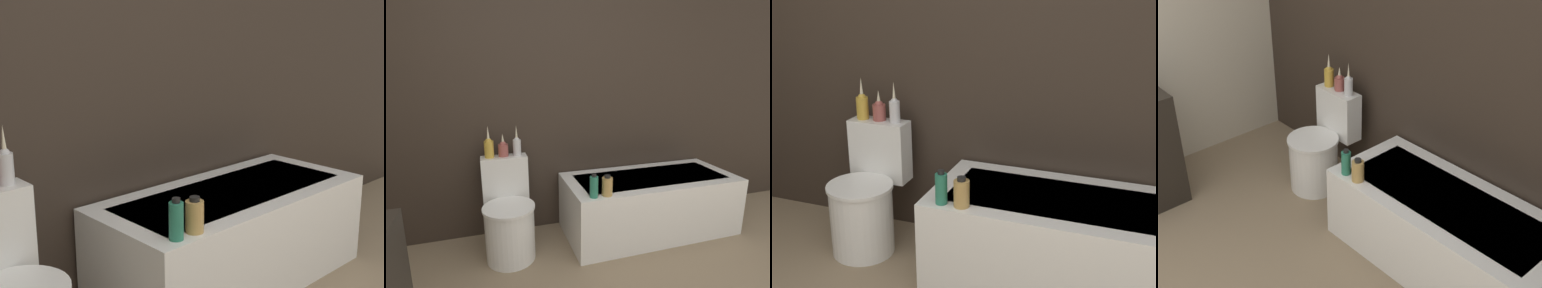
{
  "view_description": "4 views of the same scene",
  "coord_description": "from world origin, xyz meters",
  "views": [
    {
      "loc": [
        -1.21,
        0.09,
        1.41
      ],
      "look_at": [
        0.27,
        1.66,
        0.88
      ],
      "focal_mm": 50.0,
      "sensor_mm": 36.0,
      "label": 1
    },
    {
      "loc": [
        -0.58,
        -0.29,
        1.42
      ],
      "look_at": [
        0.07,
        1.77,
        0.88
      ],
      "focal_mm": 28.0,
      "sensor_mm": 36.0,
      "label": 2
    },
    {
      "loc": [
        1.1,
        -0.61,
        1.69
      ],
      "look_at": [
        0.23,
        1.69,
        0.81
      ],
      "focal_mm": 50.0,
      "sensor_mm": 36.0,
      "label": 3
    },
    {
      "loc": [
        2.28,
        -0.27,
        2.44
      ],
      "look_at": [
        0.17,
        1.62,
        0.75
      ],
      "focal_mm": 50.0,
      "sensor_mm": 36.0,
      "label": 4
    }
  ],
  "objects": [
    {
      "name": "wall_back_tiled",
      "position": [
        0.0,
        2.26,
        1.3
      ],
      "size": [
        6.4,
        0.06,
        2.6
      ],
      "color": "#332821",
      "rests_on": "ground_plane"
    },
    {
      "name": "toilet",
      "position": [
        -0.46,
        1.88,
        0.3
      ],
      "size": [
        0.39,
        0.52,
        0.75
      ],
      "color": "white",
      "rests_on": "ground"
    },
    {
      "name": "shampoo_bottle_tall",
      "position": [
        0.14,
        1.61,
        0.59
      ],
      "size": [
        0.06,
        0.06,
        0.18
      ],
      "color": "#267259",
      "rests_on": "bathtub"
    },
    {
      "name": "vase_bronze",
      "position": [
        -0.35,
        2.08,
        0.83
      ],
      "size": [
        0.06,
        0.06,
        0.25
      ],
      "color": "silver",
      "rests_on": "toilet"
    },
    {
      "name": "shampoo_bottle_short",
      "position": [
        0.24,
        1.62,
        0.58
      ],
      "size": [
        0.08,
        0.08,
        0.16
      ],
      "color": "tan",
      "rests_on": "bathtub"
    },
    {
      "name": "bathtub",
      "position": [
        0.77,
        1.88,
        0.26
      ],
      "size": [
        1.49,
        0.66,
        0.51
      ],
      "color": "white",
      "rests_on": "ground"
    },
    {
      "name": "vase_silver",
      "position": [
        -0.46,
        2.08,
        0.81
      ],
      "size": [
        0.08,
        0.08,
        0.18
      ],
      "color": "#994C47",
      "rests_on": "toilet"
    },
    {
      "name": "vase_gold",
      "position": [
        -0.57,
        2.07,
        0.83
      ],
      "size": [
        0.07,
        0.07,
        0.25
      ],
      "color": "gold",
      "rests_on": "toilet"
    }
  ]
}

